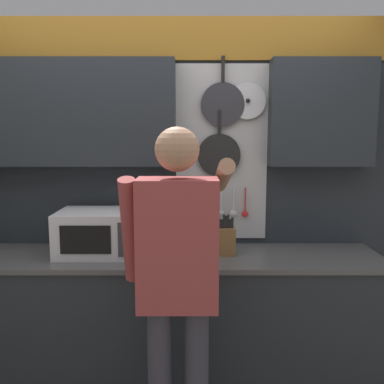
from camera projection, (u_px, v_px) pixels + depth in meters
base_cabinet_counter at (178, 325)px, 2.71m from camera, size 2.55×0.59×0.91m
back_wall_unit at (174, 162)px, 2.83m from camera, size 3.12×0.20×2.39m
microwave at (104, 232)px, 2.67m from camera, size 0.54×0.38×0.27m
knife_block at (228, 239)px, 2.67m from camera, size 0.11×0.15×0.26m
utensil_crock at (186, 241)px, 2.67m from camera, size 0.11×0.11×0.30m
person at (180, 270)px, 2.05m from camera, size 0.54×0.65×1.69m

